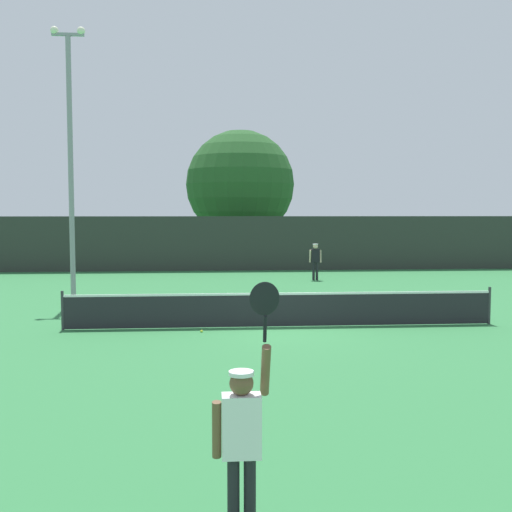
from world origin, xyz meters
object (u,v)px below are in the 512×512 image
Objects in this scene: tennis_ball at (202,331)px; large_tree at (240,185)px; player_serving at (243,428)px; light_pole at (70,150)px; player_receiving at (315,258)px; parked_car_near at (278,250)px.

tennis_ball is 23.70m from large_tree.
light_pole reaches higher than player_serving.
player_serving is at bearing -72.22° from light_pole.
parked_car_near is (-0.58, 10.81, -0.28)m from player_receiving.
player_receiving is 12.42m from light_pole.
player_serving is at bearing 78.44° from player_receiving.
tennis_ball is 0.02× the size of parked_car_near.
player_serving is 33.52m from parked_car_near.
player_receiving is 0.18× the size of light_pole.
large_tree is at bearing 68.61° from light_pole.
player_serving reaches higher than tennis_ball.
parked_car_near is (4.01, 33.28, -0.33)m from player_serving.
large_tree is at bearing 84.65° from tennis_ball.
player_serving is 1.48× the size of player_receiving.
large_tree is (6.78, 17.30, -0.42)m from light_pole.
large_tree is at bearing -176.53° from parked_car_near.
player_receiving reaches higher than tennis_ball.
light_pole is (-4.61, 5.78, 5.33)m from tennis_ball.
tennis_ball is at bearing 93.08° from player_serving.
parked_car_near is at bearing 61.85° from light_pole.
player_serving is 0.26× the size of light_pole.
parked_car_near is at bearing -86.91° from player_receiving.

